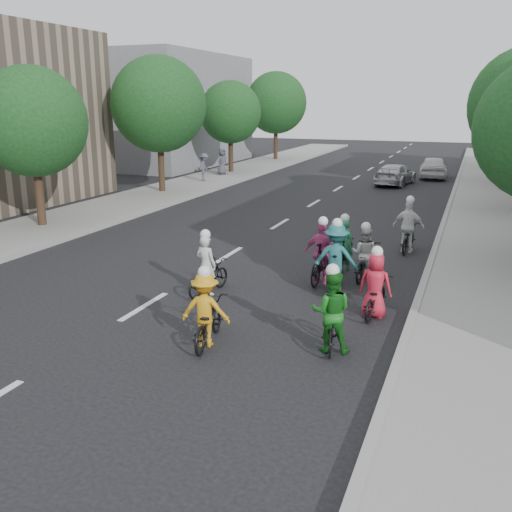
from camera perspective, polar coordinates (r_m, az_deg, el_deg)
The scene contains 25 objects.
ground at distance 13.82m, azimuth -11.14°, elevation -4.98°, with size 120.00×120.00×0.00m, color black.
sidewalk_left at distance 26.18m, azimuth -14.47°, elevation 4.60°, with size 4.00×80.00×0.15m, color gray.
curb_left at distance 25.10m, azimuth -10.83°, elevation 4.41°, with size 0.18×80.00×0.18m, color #999993.
sidewalk_right at distance 21.43m, azimuth 23.10°, elevation 1.54°, with size 4.00×80.00×0.15m, color gray.
curb_right at distance 21.43m, azimuth 17.91°, elevation 2.08°, with size 0.18×80.00×0.18m, color #999993.
bldg_sw at distance 45.23m, azimuth -9.85°, elevation 14.18°, with size 10.00×14.00×8.00m, color slate.
tree_l_2 at distance 22.78m, azimuth -21.48°, elevation 12.38°, with size 4.00×4.00×5.97m.
tree_l_3 at distance 30.06m, azimuth -9.71°, elevation 14.71°, with size 4.80×4.80×6.93m.
tree_l_4 at distance 38.10m, azimuth -2.58°, elevation 14.16°, with size 4.00×4.00×5.97m.
tree_l_5 at distance 46.48m, azimuth 2.02°, elevation 15.05°, with size 4.80×4.80×6.93m.
tree_r_3 at distance 44.53m, azimuth 24.09°, elevation 13.77°, with size 4.80×4.80×6.93m.
cyclist_0 at distance 14.34m, azimuth -4.87°, elevation -1.71°, with size 0.85×1.69×1.68m.
cyclist_1 at distance 11.16m, azimuth 7.56°, elevation -6.12°, with size 0.89×1.54×1.76m.
cyclist_2 at distance 11.38m, azimuth -4.95°, elevation -6.00°, with size 1.05×1.82×1.65m.
cyclist_3 at distance 15.23m, azimuth 6.67°, elevation -0.21°, with size 1.00×1.92×1.81m.
cyclist_4 at distance 13.10m, azimuth 11.84°, elevation -3.53°, with size 0.77×1.65×1.65m.
cyclist_5 at distance 16.53m, azimuth 8.80°, elevation 0.58°, with size 0.57×1.55×1.65m.
cyclist_6 at distance 15.78m, azimuth 10.82°, elevation -0.24°, with size 0.73×1.81×1.59m.
cyclist_7 at distance 14.60m, azimuth 8.02°, elevation -0.66°, with size 1.17×1.70×1.90m.
cyclist_8 at distance 18.91m, azimuth 14.97°, elevation 2.28°, with size 1.01×1.71×1.83m.
follow_car_lead at distance 34.12m, azimuth 13.74°, elevation 7.93°, with size 1.66×4.08×1.18m, color silver.
follow_car_trail at distance 37.76m, azimuth 17.31°, elevation 8.49°, with size 1.61×3.99×1.36m, color silver.
spectator_0 at distance 33.81m, azimuth -5.20°, elevation 8.85°, with size 1.04×0.60×1.61m, color #50515D.
spectator_1 at distance 37.38m, azimuth -3.42°, elevation 9.47°, with size 0.92×0.38×1.56m, color #4D4B58.
spectator_2 at distance 36.61m, azimuth -3.41°, elevation 9.39°, with size 0.79×0.52×1.62m, color #44454F.
Camera 1 is at (7.06, -10.90, 4.73)m, focal length 40.00 mm.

